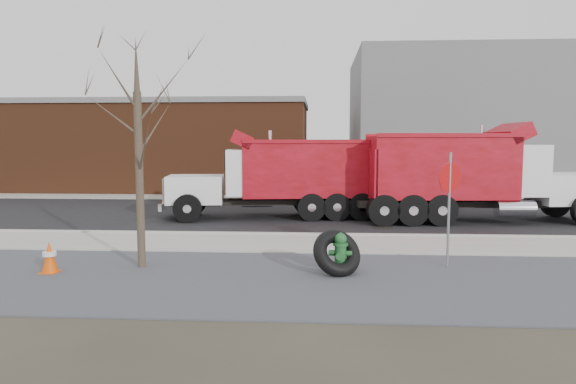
# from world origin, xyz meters

# --- Properties ---
(ground) EXTENTS (120.00, 120.00, 0.00)m
(ground) POSITION_xyz_m (0.00, 0.00, 0.00)
(ground) COLOR #383328
(ground) RESTS_ON ground
(gravel_verge) EXTENTS (60.00, 5.00, 0.03)m
(gravel_verge) POSITION_xyz_m (0.00, -3.50, 0.01)
(gravel_verge) COLOR slate
(gravel_verge) RESTS_ON ground
(sidewalk) EXTENTS (60.00, 2.50, 0.06)m
(sidewalk) POSITION_xyz_m (0.00, 0.25, 0.03)
(sidewalk) COLOR #9E9B93
(sidewalk) RESTS_ON ground
(curb) EXTENTS (60.00, 0.15, 0.11)m
(curb) POSITION_xyz_m (0.00, 1.55, 0.06)
(curb) COLOR #9E9B93
(curb) RESTS_ON ground
(road) EXTENTS (60.00, 9.40, 0.02)m
(road) POSITION_xyz_m (0.00, 6.30, 0.01)
(road) COLOR black
(road) RESTS_ON ground
(far_sidewalk) EXTENTS (60.00, 2.00, 0.06)m
(far_sidewalk) POSITION_xyz_m (0.00, 12.00, 0.03)
(far_sidewalk) COLOR #9E9B93
(far_sidewalk) RESTS_ON ground
(building_grey) EXTENTS (12.00, 10.00, 8.00)m
(building_grey) POSITION_xyz_m (9.00, 18.00, 4.00)
(building_grey) COLOR slate
(building_grey) RESTS_ON ground
(building_brick) EXTENTS (20.20, 8.20, 5.30)m
(building_brick) POSITION_xyz_m (-10.00, 17.00, 2.65)
(building_brick) COLOR brown
(building_brick) RESTS_ON ground
(bare_tree) EXTENTS (3.20, 3.20, 5.20)m
(bare_tree) POSITION_xyz_m (-3.20, -2.60, 3.30)
(bare_tree) COLOR #382D23
(bare_tree) RESTS_ON ground
(fire_hydrant) EXTENTS (0.52, 0.51, 0.92)m
(fire_hydrant) POSITION_xyz_m (1.33, -2.90, 0.42)
(fire_hydrant) COLOR #276736
(fire_hydrant) RESTS_ON ground
(truck_tire) EXTENTS (1.36, 1.25, 1.08)m
(truck_tire) POSITION_xyz_m (1.26, -2.96, 0.48)
(truck_tire) COLOR black
(truck_tire) RESTS_ON ground
(stop_sign) EXTENTS (0.62, 0.42, 2.65)m
(stop_sign) POSITION_xyz_m (3.82, -2.14, 1.81)
(stop_sign) COLOR gray
(stop_sign) RESTS_ON ground
(traffic_cone_near) EXTENTS (0.37, 0.37, 0.72)m
(traffic_cone_near) POSITION_xyz_m (-5.04, -3.23, 0.36)
(traffic_cone_near) COLOR #EB4D07
(traffic_cone_near) RESTS_ON ground
(dump_truck_red_a) EXTENTS (8.72, 2.92, 3.50)m
(dump_truck_red_a) POSITION_xyz_m (6.26, 4.80, 1.78)
(dump_truck_red_a) COLOR black
(dump_truck_red_a) RESTS_ON ground
(dump_truck_red_b) EXTENTS (7.81, 3.18, 3.27)m
(dump_truck_red_b) POSITION_xyz_m (-0.66, 5.29, 1.66)
(dump_truck_red_b) COLOR black
(dump_truck_red_b) RESTS_ON ground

